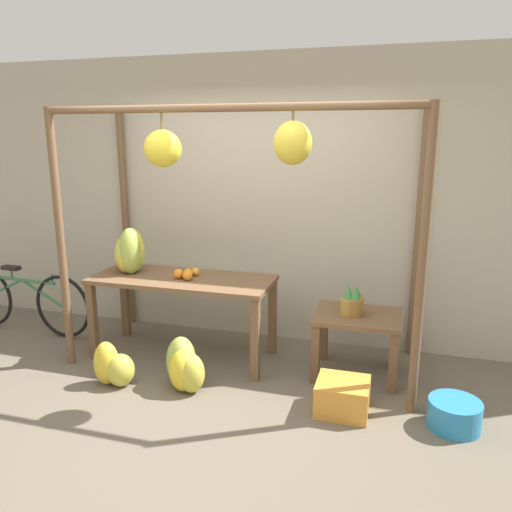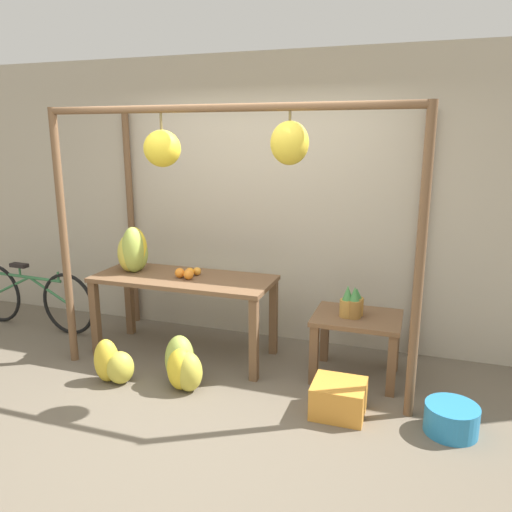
{
  "view_description": "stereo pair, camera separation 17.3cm",
  "coord_description": "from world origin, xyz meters",
  "px_view_note": "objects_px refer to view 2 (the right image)",
  "views": [
    {
      "loc": [
        1.31,
        -3.12,
        2.03
      ],
      "look_at": [
        0.14,
        0.91,
        1.02
      ],
      "focal_mm": 35.0,
      "sensor_mm": 36.0,
      "label": 1
    },
    {
      "loc": [
        1.48,
        -3.07,
        2.03
      ],
      "look_at": [
        0.14,
        0.91,
        1.02
      ],
      "focal_mm": 35.0,
      "sensor_mm": 36.0,
      "label": 2
    }
  ],
  "objects_px": {
    "banana_pile_on_table": "(133,252)",
    "banana_pile_ground_right": "(182,366)",
    "fruit_crate_white": "(339,398)",
    "pineapple_cluster": "(352,304)",
    "parked_bicycle": "(31,297)",
    "blue_bucket": "(451,419)",
    "orange_pile": "(188,273)",
    "banana_pile_ground_left": "(113,364)"
  },
  "relations": [
    {
      "from": "banana_pile_ground_left",
      "to": "parked_bicycle",
      "type": "bearing_deg",
      "value": 152.81
    },
    {
      "from": "orange_pile",
      "to": "fruit_crate_white",
      "type": "height_order",
      "value": "orange_pile"
    },
    {
      "from": "orange_pile",
      "to": "blue_bucket",
      "type": "relative_size",
      "value": 0.65
    },
    {
      "from": "fruit_crate_white",
      "to": "banana_pile_on_table",
      "type": "bearing_deg",
      "value": 163.56
    },
    {
      "from": "orange_pile",
      "to": "banana_pile_ground_right",
      "type": "distance_m",
      "value": 0.88
    },
    {
      "from": "banana_pile_ground_right",
      "to": "fruit_crate_white",
      "type": "height_order",
      "value": "banana_pile_ground_right"
    },
    {
      "from": "banana_pile_on_table",
      "to": "blue_bucket",
      "type": "bearing_deg",
      "value": -12.0
    },
    {
      "from": "banana_pile_ground_left",
      "to": "fruit_crate_white",
      "type": "bearing_deg",
      "value": 3.36
    },
    {
      "from": "parked_bicycle",
      "to": "pineapple_cluster",
      "type": "bearing_deg",
      "value": -1.25
    },
    {
      "from": "orange_pile",
      "to": "banana_pile_ground_left",
      "type": "relative_size",
      "value": 0.59
    },
    {
      "from": "fruit_crate_white",
      "to": "parked_bicycle",
      "type": "distance_m",
      "value": 3.51
    },
    {
      "from": "banana_pile_on_table",
      "to": "banana_pile_ground_left",
      "type": "distance_m",
      "value": 1.1
    },
    {
      "from": "banana_pile_on_table",
      "to": "banana_pile_ground_right",
      "type": "xyz_separation_m",
      "value": [
        0.81,
        -0.62,
        -0.77
      ]
    },
    {
      "from": "parked_bicycle",
      "to": "banana_pile_ground_left",
      "type": "bearing_deg",
      "value": -27.19
    },
    {
      "from": "orange_pile",
      "to": "fruit_crate_white",
      "type": "distance_m",
      "value": 1.75
    },
    {
      "from": "orange_pile",
      "to": "blue_bucket",
      "type": "bearing_deg",
      "value": -14.0
    },
    {
      "from": "orange_pile",
      "to": "banana_pile_ground_right",
      "type": "relative_size",
      "value": 0.53
    },
    {
      "from": "banana_pile_ground_right",
      "to": "fruit_crate_white",
      "type": "xyz_separation_m",
      "value": [
        1.29,
        0.0,
        -0.07
      ]
    },
    {
      "from": "banana_pile_on_table",
      "to": "banana_pile_ground_right",
      "type": "distance_m",
      "value": 1.27
    },
    {
      "from": "orange_pile",
      "to": "pineapple_cluster",
      "type": "height_order",
      "value": "orange_pile"
    },
    {
      "from": "banana_pile_on_table",
      "to": "banana_pile_ground_left",
      "type": "height_order",
      "value": "banana_pile_on_table"
    },
    {
      "from": "pineapple_cluster",
      "to": "banana_pile_ground_right",
      "type": "distance_m",
      "value": 1.5
    },
    {
      "from": "pineapple_cluster",
      "to": "parked_bicycle",
      "type": "height_order",
      "value": "pineapple_cluster"
    },
    {
      "from": "fruit_crate_white",
      "to": "banana_pile_ground_left",
      "type": "bearing_deg",
      "value": -176.64
    },
    {
      "from": "banana_pile_on_table",
      "to": "parked_bicycle",
      "type": "distance_m",
      "value": 1.47
    },
    {
      "from": "parked_bicycle",
      "to": "banana_pile_on_table",
      "type": "bearing_deg",
      "value": -2.84
    },
    {
      "from": "blue_bucket",
      "to": "banana_pile_on_table",
      "type": "bearing_deg",
      "value": 168.0
    },
    {
      "from": "orange_pile",
      "to": "parked_bicycle",
      "type": "distance_m",
      "value": 1.99
    },
    {
      "from": "orange_pile",
      "to": "parked_bicycle",
      "type": "bearing_deg",
      "value": 176.81
    },
    {
      "from": "fruit_crate_white",
      "to": "banana_pile_ground_right",
      "type": "bearing_deg",
      "value": -179.9
    },
    {
      "from": "banana_pile_ground_right",
      "to": "orange_pile",
      "type": "bearing_deg",
      "value": 110.21
    },
    {
      "from": "orange_pile",
      "to": "banana_pile_ground_right",
      "type": "xyz_separation_m",
      "value": [
        0.21,
        -0.58,
        -0.62
      ]
    },
    {
      "from": "banana_pile_ground_left",
      "to": "parked_bicycle",
      "type": "xyz_separation_m",
      "value": [
        -1.55,
        0.8,
        0.18
      ]
    },
    {
      "from": "banana_pile_ground_right",
      "to": "blue_bucket",
      "type": "distance_m",
      "value": 2.08
    },
    {
      "from": "orange_pile",
      "to": "pineapple_cluster",
      "type": "xyz_separation_m",
      "value": [
        1.5,
        0.03,
        -0.15
      ]
    },
    {
      "from": "banana_pile_ground_right",
      "to": "parked_bicycle",
      "type": "xyz_separation_m",
      "value": [
        -2.14,
        0.69,
        0.16
      ]
    },
    {
      "from": "parked_bicycle",
      "to": "blue_bucket",
      "type": "bearing_deg",
      "value": -9.14
    },
    {
      "from": "banana_pile_ground_left",
      "to": "fruit_crate_white",
      "type": "relative_size",
      "value": 1.04
    },
    {
      "from": "banana_pile_ground_left",
      "to": "pineapple_cluster",
      "type": "bearing_deg",
      "value": 20.99
    },
    {
      "from": "blue_bucket",
      "to": "banana_pile_ground_left",
      "type": "bearing_deg",
      "value": -177.52
    },
    {
      "from": "banana_pile_on_table",
      "to": "fruit_crate_white",
      "type": "bearing_deg",
      "value": -16.44
    },
    {
      "from": "pineapple_cluster",
      "to": "banana_pile_on_table",
      "type": "bearing_deg",
      "value": 179.76
    }
  ]
}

